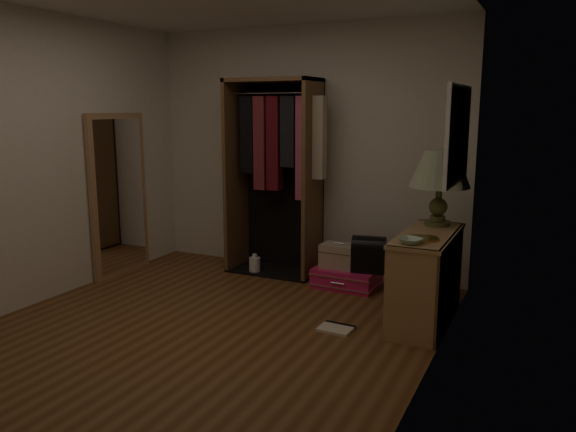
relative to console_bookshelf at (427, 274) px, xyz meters
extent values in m
plane|color=brown|center=(-1.53, -1.05, -0.39)|extent=(4.00, 4.00, 0.00)
cube|color=beige|center=(-1.53, 0.95, 0.91)|extent=(3.50, 0.02, 2.60)
cube|color=beige|center=(0.22, -1.05, 0.91)|extent=(0.02, 4.00, 2.60)
cube|color=beige|center=(-3.28, -1.05, 0.91)|extent=(0.02, 4.00, 2.60)
cube|color=white|center=(0.20, -0.05, 1.16)|extent=(0.03, 0.96, 0.76)
cube|color=black|center=(0.19, -0.05, 1.16)|extent=(0.03, 0.90, 0.70)
cube|color=white|center=(0.18, -0.05, 0.85)|extent=(0.01, 0.88, 0.02)
cube|color=white|center=(0.18, -0.05, 0.93)|extent=(0.01, 0.88, 0.02)
cube|color=white|center=(0.18, -0.05, 1.00)|extent=(0.01, 0.88, 0.02)
cube|color=white|center=(0.18, -0.05, 1.08)|extent=(0.01, 0.88, 0.02)
cube|color=white|center=(0.18, -0.05, 1.16)|extent=(0.01, 0.88, 0.02)
cube|color=white|center=(0.18, -0.05, 1.24)|extent=(0.01, 0.88, 0.02)
cube|color=white|center=(0.18, -0.05, 1.32)|extent=(0.01, 0.88, 0.02)
cube|color=white|center=(0.18, -0.05, 1.39)|extent=(0.01, 0.88, 0.02)
cube|color=white|center=(0.18, -0.05, 1.47)|extent=(0.01, 0.88, 0.02)
cube|color=#A78051|center=(0.01, -0.59, -0.01)|extent=(0.40, 0.03, 0.75)
cube|color=#A78051|center=(0.01, 0.48, -0.01)|extent=(0.40, 0.03, 0.75)
cube|color=#A78051|center=(0.01, -0.05, -0.33)|extent=(0.40, 1.04, 0.03)
cube|color=#A78051|center=(0.01, -0.05, 0.18)|extent=(0.40, 1.04, 0.03)
cube|color=#A78051|center=(0.01, -0.05, 0.35)|extent=(0.42, 1.12, 0.03)
cube|color=brown|center=(0.20, -0.05, -0.01)|extent=(0.02, 1.10, 0.75)
cube|color=#A78051|center=(0.00, 0.28, 0.26)|extent=(0.36, 0.38, 0.13)
cube|color=gray|center=(-0.07, -0.53, -0.18)|extent=(0.19, 0.03, 0.28)
cube|color=#4C3833|center=(-0.07, -0.48, -0.20)|extent=(0.18, 0.03, 0.23)
cube|color=#B7AD99|center=(-0.08, -0.43, -0.18)|extent=(0.17, 0.05, 0.27)
cube|color=brown|center=(-0.09, -0.38, -0.18)|extent=(0.16, 0.04, 0.27)
cube|color=#3F4C59|center=(-0.07, -0.34, -0.20)|extent=(0.19, 0.03, 0.22)
cube|color=gray|center=(-0.07, -0.29, -0.19)|extent=(0.20, 0.05, 0.25)
cube|color=#59594C|center=(-0.09, -0.23, -0.16)|extent=(0.15, 0.04, 0.31)
cube|color=#B2724C|center=(-0.08, -0.19, -0.18)|extent=(0.17, 0.03, 0.27)
cube|color=beige|center=(-0.07, -0.14, -0.19)|extent=(0.19, 0.05, 0.25)
cube|color=#332D38|center=(-0.09, -0.10, -0.16)|extent=(0.15, 0.03, 0.31)
cube|color=gray|center=(-0.07, -0.06, -0.17)|extent=(0.20, 0.03, 0.28)
cube|color=#4C3833|center=(-0.06, -0.01, -0.17)|extent=(0.21, 0.04, 0.29)
cube|color=#B7AD99|center=(-0.06, 0.03, -0.19)|extent=(0.22, 0.04, 0.25)
cube|color=brown|center=(-0.08, 0.08, -0.18)|extent=(0.17, 0.04, 0.27)
cube|color=#3F4C59|center=(-0.07, 0.13, -0.16)|extent=(0.19, 0.05, 0.32)
cube|color=gray|center=(-0.06, 0.18, -0.18)|extent=(0.21, 0.03, 0.27)
cube|color=#59594C|center=(-0.07, 0.21, -0.16)|extent=(0.20, 0.03, 0.32)
cube|color=#B2724C|center=(-0.07, 0.25, -0.18)|extent=(0.19, 0.03, 0.27)
cube|color=beige|center=(-0.06, 0.29, -0.16)|extent=(0.21, 0.04, 0.30)
cube|color=#332D38|center=(-0.07, 0.34, -0.17)|extent=(0.18, 0.05, 0.28)
cube|color=gray|center=(-0.06, 0.40, -0.17)|extent=(0.22, 0.04, 0.30)
cube|color=brown|center=(-2.24, 0.69, 0.64)|extent=(0.04, 0.50, 2.05)
cube|color=brown|center=(-1.33, 0.69, 0.64)|extent=(0.04, 0.50, 2.05)
cube|color=brown|center=(-1.78, 0.69, 1.64)|extent=(0.95, 0.50, 0.04)
cube|color=black|center=(-1.78, 0.92, 0.64)|extent=(0.95, 0.02, 2.05)
cube|color=black|center=(-1.78, 0.69, -0.38)|extent=(0.95, 0.50, 0.02)
cylinder|color=silver|center=(-1.78, 0.69, 1.51)|extent=(0.87, 0.02, 0.02)
cube|color=black|center=(-2.06, 0.67, 1.08)|extent=(0.15, 0.12, 0.80)
cube|color=maroon|center=(-1.91, 0.67, 1.00)|extent=(0.13, 0.16, 0.97)
cube|color=#590F19|center=(-1.76, 0.67, 1.00)|extent=(0.13, 0.14, 0.97)
cube|color=black|center=(-1.59, 0.67, 1.12)|extent=(0.15, 0.11, 0.72)
cube|color=#BF4C72|center=(-1.43, 0.67, 0.96)|extent=(0.13, 0.12, 1.05)
cube|color=beige|center=(-1.27, 0.67, 1.07)|extent=(0.14, 0.12, 0.82)
cube|color=#A97C52|center=(-3.24, -0.05, 0.46)|extent=(0.05, 0.80, 1.70)
cube|color=white|center=(-3.21, -0.05, 0.46)|extent=(0.01, 0.68, 1.58)
cube|color=#D61A5C|center=(-0.89, 0.54, -0.29)|extent=(0.63, 0.46, 0.19)
cube|color=silver|center=(-0.89, 0.54, -0.35)|extent=(0.64, 0.47, 0.01)
cube|color=silver|center=(-0.89, 0.54, -0.24)|extent=(0.64, 0.47, 0.01)
cylinder|color=silver|center=(-0.90, 0.31, -0.29)|extent=(0.14, 0.02, 0.02)
cube|color=tan|center=(-0.97, 0.52, -0.08)|extent=(0.36, 0.25, 0.24)
cube|color=brown|center=(-0.97, 0.52, -0.03)|extent=(0.36, 0.26, 0.01)
cylinder|color=silver|center=(-0.97, 0.52, 0.05)|extent=(0.10, 0.02, 0.02)
cube|color=black|center=(-0.67, 0.52, -0.07)|extent=(0.35, 0.26, 0.25)
cylinder|color=black|center=(-0.67, 0.52, 0.05)|extent=(0.35, 0.26, 0.21)
cylinder|color=#464D25|center=(0.01, 0.32, 0.38)|extent=(0.22, 0.22, 0.04)
cylinder|color=#464D25|center=(0.01, 0.32, 0.42)|extent=(0.13, 0.13, 0.05)
sphere|color=#464D25|center=(0.01, 0.32, 0.52)|extent=(0.16, 0.16, 0.16)
cylinder|color=#464D25|center=(0.01, 0.32, 0.65)|extent=(0.06, 0.06, 0.09)
cone|color=beige|center=(0.01, 0.32, 0.85)|extent=(0.52, 0.52, 0.32)
cone|color=silver|center=(0.01, 0.32, 0.85)|extent=(0.47, 0.47, 0.30)
cylinder|color=#B28A44|center=(0.01, -0.28, 0.37)|extent=(0.28, 0.28, 0.01)
imported|color=#ABCEAC|center=(-0.04, -0.46, 0.38)|extent=(0.22, 0.22, 0.04)
cylinder|color=white|center=(-1.94, 0.55, -0.30)|extent=(0.15, 0.15, 0.17)
cylinder|color=white|center=(-1.94, 0.55, -0.20)|extent=(0.06, 0.06, 0.04)
cube|color=beige|center=(-0.59, -0.55, -0.38)|extent=(0.28, 0.23, 0.02)
cube|color=black|center=(-0.59, -0.46, -0.38)|extent=(0.27, 0.05, 0.02)
camera|label=1|loc=(0.90, -4.55, 1.37)|focal=35.00mm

